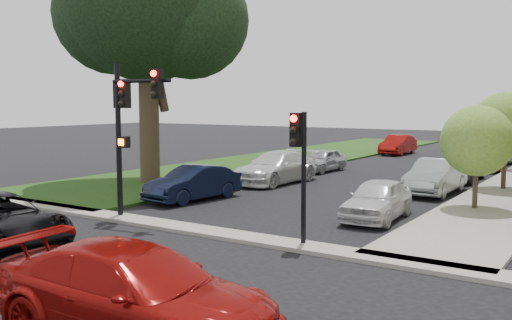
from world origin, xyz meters
The scene contains 17 objects.
ground centered at (0.00, 0.00, 0.00)m, with size 140.00×140.00×0.00m, color black.
grass_strip centered at (-9.00, 24.00, 0.06)m, with size 8.00×44.00×0.12m, color #163B0C.
sidewalk_cross centered at (0.00, 2.00, 0.06)m, with size 60.00×1.00×0.12m, color gray.
small_tree_a centered at (6.20, 10.29, 2.60)m, with size 2.60×2.60×3.90m.
small_tree_b centered at (6.20, 15.95, 2.98)m, with size 2.99×2.99×4.48m.
traffic_signal_main centered at (-3.38, 2.23, 3.66)m, with size 2.60×0.68×5.31m.
traffic_signal_secondary centered at (3.28, 2.19, 2.61)m, with size 0.47×0.38×3.74m.
car_cross_far centered at (3.96, -4.79, 0.79)m, with size 2.21×5.43×1.58m, color maroon.
car_parked_0 centered at (3.74, 6.86, 0.70)m, with size 1.64×4.08×1.39m, color silver.
car_parked_1 centered at (3.84, 13.51, 0.76)m, with size 1.61×4.60×1.52m, color #999BA0.
car_parked_2 centered at (3.54, 18.28, 0.64)m, with size 2.13×4.62×1.28m, color #3F4247.
car_parked_3 centered at (3.81, 23.87, 0.72)m, with size 1.70×4.23×1.44m, color maroon.
car_parked_4 centered at (3.75, 28.77, 0.80)m, with size 2.23×5.49×1.59m, color #999BA0.
car_parked_5 centered at (-3.95, 6.36, 0.71)m, with size 1.51×4.32×1.42m, color black.
car_parked_6 centered at (-3.72, 12.49, 0.78)m, with size 2.19×5.38×1.56m, color silver.
car_parked_7 centered at (-3.95, 18.02, 0.66)m, with size 1.57×3.89×1.33m, color #999BA0.
car_parked_9 centered at (-3.99, 31.02, 0.75)m, with size 1.58×4.53×1.49m, color maroon.
Camera 1 is at (10.83, -11.51, 4.01)m, focal length 40.00 mm.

